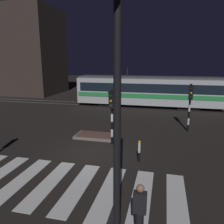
{
  "coord_description": "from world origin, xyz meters",
  "views": [
    {
      "loc": [
        3.75,
        -10.65,
        4.88
      ],
      "look_at": [
        0.28,
        3.92,
        1.4
      ],
      "focal_mm": 35.6,
      "sensor_mm": 36.0,
      "label": 1
    }
  ],
  "objects_px": {
    "traffic_light_corner_far_right": "(190,101)",
    "street_lamp_near_kerb": "(115,81)",
    "tram": "(148,91)",
    "pedestrian_waiting_at_kerb": "(140,212)",
    "bollard_island_edge": "(139,151)",
    "traffic_light_median_centre": "(112,109)"
  },
  "relations": [
    {
      "from": "traffic_light_corner_far_right",
      "to": "bollard_island_edge",
      "type": "distance_m",
      "value": 6.46
    },
    {
      "from": "tram",
      "to": "bollard_island_edge",
      "type": "relative_size",
      "value": 13.79
    },
    {
      "from": "tram",
      "to": "pedestrian_waiting_at_kerb",
      "type": "distance_m",
      "value": 18.6
    },
    {
      "from": "street_lamp_near_kerb",
      "to": "pedestrian_waiting_at_kerb",
      "type": "distance_m",
      "value": 3.67
    },
    {
      "from": "pedestrian_waiting_at_kerb",
      "to": "bollard_island_edge",
      "type": "relative_size",
      "value": 1.54
    },
    {
      "from": "bollard_island_edge",
      "to": "tram",
      "type": "bearing_deg",
      "value": 92.8
    },
    {
      "from": "traffic_light_corner_far_right",
      "to": "street_lamp_near_kerb",
      "type": "height_order",
      "value": "street_lamp_near_kerb"
    },
    {
      "from": "traffic_light_median_centre",
      "to": "bollard_island_edge",
      "type": "bearing_deg",
      "value": -46.48
    },
    {
      "from": "traffic_light_median_centre",
      "to": "pedestrian_waiting_at_kerb",
      "type": "xyz_separation_m",
      "value": [
        2.42,
        -6.84,
        -1.28
      ]
    },
    {
      "from": "street_lamp_near_kerb",
      "to": "pedestrian_waiting_at_kerb",
      "type": "relative_size",
      "value": 4.09
    },
    {
      "from": "street_lamp_near_kerb",
      "to": "pedestrian_waiting_at_kerb",
      "type": "bearing_deg",
      "value": 50.0
    },
    {
      "from": "street_lamp_near_kerb",
      "to": "tram",
      "type": "bearing_deg",
      "value": 92.04
    },
    {
      "from": "street_lamp_near_kerb",
      "to": "tram",
      "type": "distance_m",
      "value": 19.4
    },
    {
      "from": "traffic_light_corner_far_right",
      "to": "bollard_island_edge",
      "type": "xyz_separation_m",
      "value": [
        -2.79,
        -5.59,
        -1.65
      ]
    },
    {
      "from": "traffic_light_corner_far_right",
      "to": "street_lamp_near_kerb",
      "type": "distance_m",
      "value": 11.69
    },
    {
      "from": "traffic_light_median_centre",
      "to": "pedestrian_waiting_at_kerb",
      "type": "relative_size",
      "value": 1.91
    },
    {
      "from": "traffic_light_corner_far_right",
      "to": "traffic_light_median_centre",
      "type": "height_order",
      "value": "traffic_light_corner_far_right"
    },
    {
      "from": "traffic_light_corner_far_right",
      "to": "street_lamp_near_kerb",
      "type": "bearing_deg",
      "value": -103.98
    },
    {
      "from": "traffic_light_median_centre",
      "to": "street_lamp_near_kerb",
      "type": "relative_size",
      "value": 0.47
    },
    {
      "from": "street_lamp_near_kerb",
      "to": "traffic_light_corner_far_right",
      "type": "bearing_deg",
      "value": 76.02
    },
    {
      "from": "pedestrian_waiting_at_kerb",
      "to": "bollard_island_edge",
      "type": "height_order",
      "value": "pedestrian_waiting_at_kerb"
    },
    {
      "from": "tram",
      "to": "traffic_light_corner_far_right",
      "type": "bearing_deg",
      "value": -66.8
    }
  ]
}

